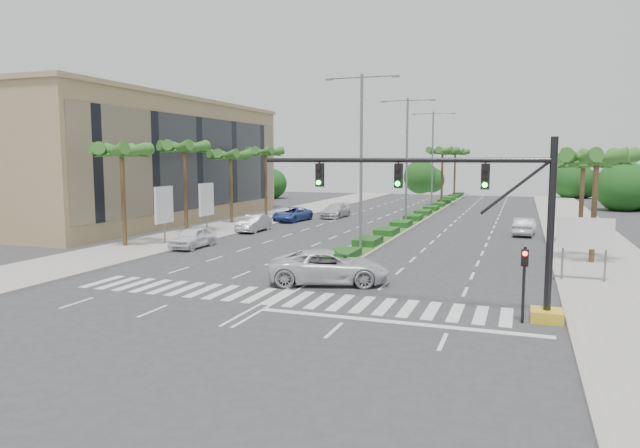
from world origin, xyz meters
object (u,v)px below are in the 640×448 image
object	(u,v)px
car_parked_d	(335,211)
car_crossing	(329,267)
car_parked_a	(193,238)
car_parked_b	(254,223)
car_parked_c	(292,214)
car_right	(524,227)

from	to	relation	value
car_parked_d	car_crossing	distance (m)	33.31
car_parked_a	car_parked_d	bearing A→B (deg)	81.98
car_parked_d	car_crossing	world-z (taller)	car_crossing
car_parked_a	car_crossing	xyz separation A→B (m)	(13.01, -7.88, 0.11)
car_parked_b	car_parked_c	world-z (taller)	car_parked_b
car_parked_a	car_crossing	size ratio (longest dim) A/B	0.72
car_parked_b	car_crossing	xyz separation A→B (m)	(13.01, -17.72, 0.11)
car_parked_a	car_parked_d	xyz separation A→B (m)	(2.99, 23.89, 0.01)
car_parked_a	car_parked_b	distance (m)	9.85
car_parked_c	car_crossing	bearing A→B (deg)	-56.32
car_parked_b	car_parked_c	distance (m)	8.89
car_parked_d	car_right	distance (m)	21.31
car_parked_d	car_crossing	bearing A→B (deg)	-69.75
car_parked_b	car_parked_d	bearing A→B (deg)	76.79
car_parked_a	car_parked_b	size ratio (longest dim) A/B	0.98
car_parked_c	car_right	bearing A→B (deg)	-1.22
car_parked_a	car_parked_b	bearing A→B (deg)	89.11
car_parked_d	car_parked_b	bearing A→B (deg)	-99.27
car_parked_d	car_parked_a	bearing A→B (deg)	-94.38
car_parked_a	car_parked_c	distance (m)	18.73
car_parked_c	car_right	distance (m)	22.74
car_parked_b	car_crossing	size ratio (longest dim) A/B	0.73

